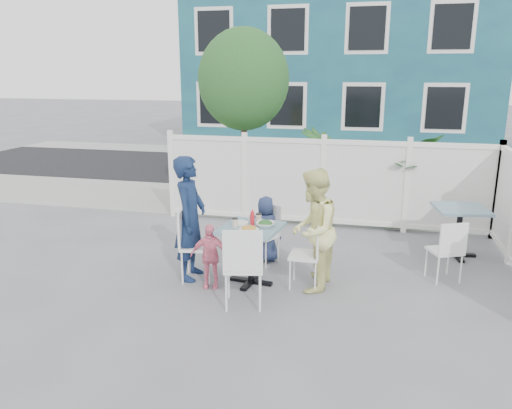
% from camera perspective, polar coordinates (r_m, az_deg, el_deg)
% --- Properties ---
extents(ground, '(80.00, 80.00, 0.00)m').
position_cam_1_polar(ground, '(7.02, 4.48, -8.15)').
color(ground, slate).
extents(near_sidewalk, '(24.00, 2.60, 0.01)m').
position_cam_1_polar(near_sidewalk, '(10.60, 7.75, -0.20)').
color(near_sidewalk, gray).
rests_on(near_sidewalk, ground).
extents(street, '(24.00, 5.00, 0.01)m').
position_cam_1_polar(street, '(14.19, 9.31, 3.60)').
color(street, black).
rests_on(street, ground).
extents(far_sidewalk, '(24.00, 1.60, 0.01)m').
position_cam_1_polar(far_sidewalk, '(17.24, 10.12, 5.56)').
color(far_sidewalk, gray).
rests_on(far_sidewalk, ground).
extents(building, '(11.00, 6.00, 6.00)m').
position_cam_1_polar(building, '(20.44, 9.70, 15.46)').
color(building, navy).
rests_on(building, ground).
extents(fence_back, '(5.86, 0.08, 1.60)m').
position_cam_1_polar(fence_back, '(9.05, 7.62, 2.27)').
color(fence_back, white).
rests_on(fence_back, ground).
extents(tree, '(1.80, 1.62, 3.59)m').
position_cam_1_polar(tree, '(10.03, -1.44, 14.04)').
color(tree, '#382316').
rests_on(tree, ground).
extents(utility_cabinet, '(0.69, 0.52, 1.23)m').
position_cam_1_polar(utility_cabinet, '(11.24, -6.11, 3.91)').
color(utility_cabinet, yellow).
rests_on(utility_cabinet, ground).
extents(potted_shrub_a, '(1.27, 1.27, 1.71)m').
position_cam_1_polar(potted_shrub_a, '(9.73, 7.21, 3.59)').
color(potted_shrub_a, '#1B4520').
rests_on(potted_shrub_a, ground).
extents(potted_shrub_b, '(1.83, 1.91, 1.65)m').
position_cam_1_polar(potted_shrub_b, '(9.59, 15.87, 2.80)').
color(potted_shrub_b, '#1B4520').
rests_on(potted_shrub_b, ground).
extents(main_table, '(0.84, 0.84, 0.79)m').
position_cam_1_polar(main_table, '(6.57, -0.57, -4.02)').
color(main_table, '#466A7A').
rests_on(main_table, ground).
extents(spare_table, '(0.84, 0.84, 0.78)m').
position_cam_1_polar(spare_table, '(8.13, 22.28, -1.51)').
color(spare_table, '#466A7A').
rests_on(spare_table, ground).
extents(chair_left, '(0.49, 0.50, 0.98)m').
position_cam_1_polar(chair_left, '(6.78, -7.40, -3.95)').
color(chair_left, white).
rests_on(chair_left, ground).
extents(chair_right, '(0.39, 0.41, 0.89)m').
position_cam_1_polar(chair_right, '(6.52, 6.30, -5.14)').
color(chair_right, white).
rests_on(chair_right, ground).
extents(chair_back, '(0.51, 0.50, 0.86)m').
position_cam_1_polar(chair_back, '(7.37, 1.12, -2.83)').
color(chair_back, white).
rests_on(chair_back, ground).
extents(chair_near, '(0.54, 0.53, 1.02)m').
position_cam_1_polar(chair_near, '(5.89, -1.47, -6.57)').
color(chair_near, white).
rests_on(chair_near, ground).
extents(chair_spare, '(0.50, 0.50, 0.85)m').
position_cam_1_polar(chair_spare, '(7.12, 21.11, -4.55)').
color(chair_spare, white).
rests_on(chair_spare, ground).
extents(man, '(0.44, 0.64, 1.69)m').
position_cam_1_polar(man, '(6.75, -7.54, -1.57)').
color(man, '#122142').
rests_on(man, ground).
extents(woman, '(0.67, 0.82, 1.59)m').
position_cam_1_polar(woman, '(6.40, 6.53, -2.95)').
color(woman, '#EDEC41').
rests_on(woman, ground).
extents(boy, '(0.55, 0.43, 0.99)m').
position_cam_1_polar(boy, '(7.39, 1.12, -2.82)').
color(boy, navy).
rests_on(boy, ground).
extents(toddler, '(0.54, 0.31, 0.86)m').
position_cam_1_polar(toddler, '(6.54, -5.32, -5.87)').
color(toddler, pink).
rests_on(toddler, ground).
extents(plate_main, '(0.25, 0.25, 0.02)m').
position_cam_1_polar(plate_main, '(6.39, -0.83, -2.84)').
color(plate_main, white).
rests_on(plate_main, main_table).
extents(plate_side, '(0.23, 0.23, 0.02)m').
position_cam_1_polar(plate_side, '(6.66, -1.82, -2.10)').
color(plate_side, white).
rests_on(plate_side, main_table).
extents(salad_bowl, '(0.24, 0.24, 0.06)m').
position_cam_1_polar(salad_bowl, '(6.51, 1.08, -2.29)').
color(salad_bowl, white).
rests_on(salad_bowl, main_table).
extents(coffee_cup_a, '(0.07, 0.07, 0.11)m').
position_cam_1_polar(coffee_cup_a, '(6.49, -2.41, -2.13)').
color(coffee_cup_a, beige).
rests_on(coffee_cup_a, main_table).
extents(coffee_cup_b, '(0.08, 0.08, 0.12)m').
position_cam_1_polar(coffee_cup_b, '(6.67, 0.29, -1.61)').
color(coffee_cup_b, beige).
rests_on(coffee_cup_b, main_table).
extents(ketchup_bottle, '(0.05, 0.05, 0.17)m').
position_cam_1_polar(ketchup_bottle, '(6.55, -0.41, -1.65)').
color(ketchup_bottle, red).
rests_on(ketchup_bottle, main_table).
extents(salt_shaker, '(0.03, 0.03, 0.08)m').
position_cam_1_polar(salt_shaker, '(6.73, -0.82, -1.62)').
color(salt_shaker, white).
rests_on(salt_shaker, main_table).
extents(pepper_shaker, '(0.03, 0.03, 0.07)m').
position_cam_1_polar(pepper_shaker, '(6.78, -0.57, -1.53)').
color(pepper_shaker, black).
rests_on(pepper_shaker, main_table).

